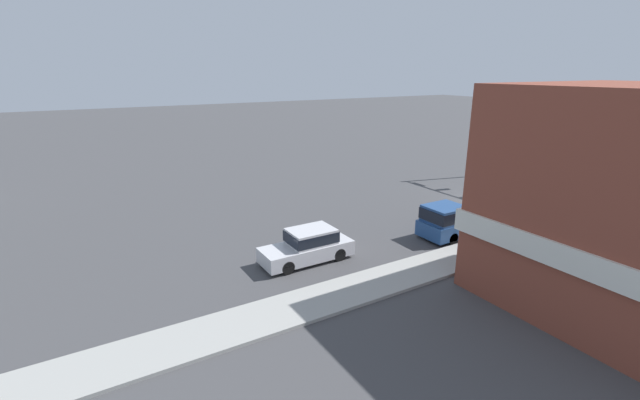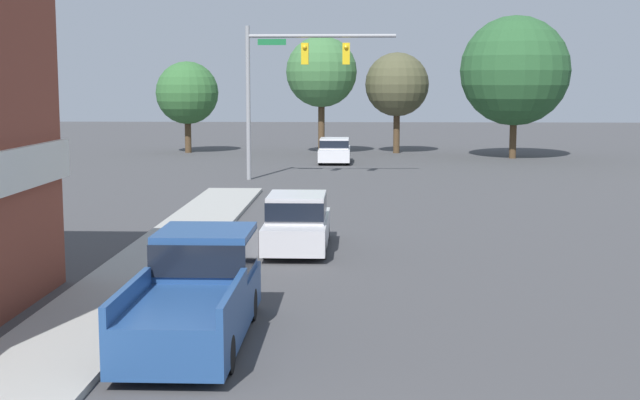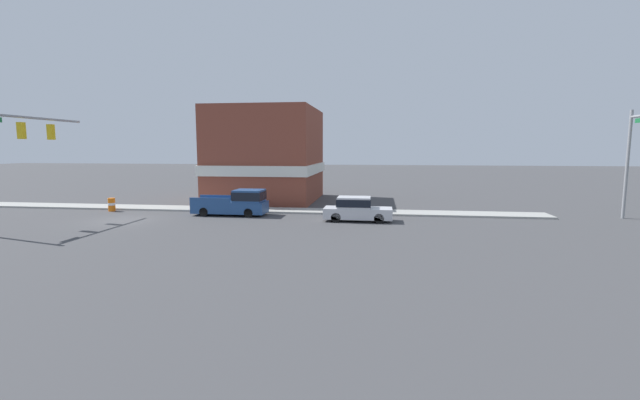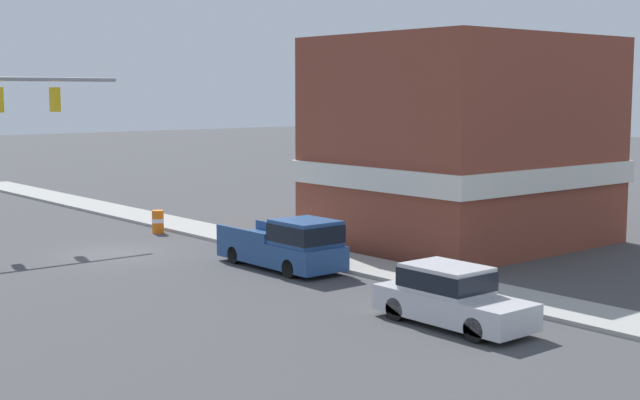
# 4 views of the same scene
# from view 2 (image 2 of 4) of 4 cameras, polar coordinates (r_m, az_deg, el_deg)

# --- Properties ---
(far_signal_assembly) EXTENTS (7.40, 0.49, 7.61)m
(far_signal_assembly) POSITION_cam_2_polar(r_m,az_deg,el_deg) (44.40, -1.79, 8.38)
(far_signal_assembly) COLOR gray
(far_signal_assembly) RESTS_ON ground
(car_lead) EXTENTS (1.76, 4.64, 1.66)m
(car_lead) POSITION_cam_2_polar(r_m,az_deg,el_deg) (25.88, -1.46, -1.35)
(car_lead) COLOR black
(car_lead) RESTS_ON ground
(car_distant) EXTENTS (1.86, 4.53, 1.51)m
(car_distant) POSITION_cam_2_polar(r_m,az_deg,el_deg) (53.98, 0.94, 3.22)
(car_distant) COLOR black
(car_distant) RESTS_ON ground
(pickup_truck_parked) EXTENTS (1.95, 5.45, 1.92)m
(pickup_truck_parked) POSITION_cam_2_polar(r_m,az_deg,el_deg) (17.30, -7.81, -5.59)
(pickup_truck_parked) COLOR black
(pickup_truck_parked) RESTS_ON ground
(backdrop_tree_left_far) EXTENTS (4.31, 4.31, 6.29)m
(backdrop_tree_left_far) POSITION_cam_2_polar(r_m,az_deg,el_deg) (62.44, -8.49, 6.79)
(backdrop_tree_left_far) COLOR #4C3823
(backdrop_tree_left_far) RESTS_ON ground
(backdrop_tree_left_mid) EXTENTS (4.78, 4.78, 7.95)m
(backdrop_tree_left_mid) POSITION_cam_2_polar(r_m,az_deg,el_deg) (60.57, 0.09, 8.19)
(backdrop_tree_left_mid) COLOR #4C3823
(backdrop_tree_left_mid) RESTS_ON ground
(backdrop_tree_center) EXTENTS (4.36, 4.36, 6.89)m
(backdrop_tree_center) POSITION_cam_2_polar(r_m,az_deg,el_deg) (61.65, 4.95, 7.36)
(backdrop_tree_center) COLOR #4C3823
(backdrop_tree_center) RESTS_ON ground
(backdrop_tree_right_mid) EXTENTS (6.96, 6.96, 9.06)m
(backdrop_tree_right_mid) POSITION_cam_2_polar(r_m,az_deg,el_deg) (58.40, 12.36, 8.08)
(backdrop_tree_right_mid) COLOR #4C3823
(backdrop_tree_right_mid) RESTS_ON ground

